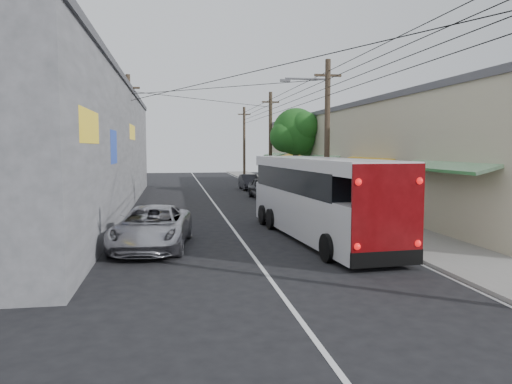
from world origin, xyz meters
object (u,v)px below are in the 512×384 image
coach_bus (317,197)px  parked_car_mid (265,188)px  parked_car_far (249,182)px  pedestrian_far (331,199)px  pedestrian_near (397,203)px  parked_suv (311,200)px  jeepney (152,227)px

coach_bus → parked_car_mid: bearing=82.4°
parked_car_far → pedestrian_far: size_ratio=2.32×
parked_car_mid → pedestrian_far: size_ratio=2.62×
coach_bus → pedestrian_near: 5.39m
parked_suv → parked_car_mid: parked_suv is taller
parked_car_far → jeepney: bearing=-107.4°
parked_suv → parked_car_far: size_ratio=1.58×
pedestrian_near → pedestrian_far: pedestrian_near is taller
coach_bus → jeepney: size_ratio=2.08×
jeepney → parked_suv: parked_suv is taller
jeepney → coach_bus: bearing=14.1°
parked_suv → parked_car_mid: (-0.56, 9.71, -0.15)m
parked_suv → parked_car_mid: 9.72m
jeepney → parked_car_far: jeepney is taller
parked_suv → jeepney: bearing=-138.2°
jeepney → parked_suv: 10.19m
jeepney → parked_car_far: 25.03m
jeepney → parked_car_mid: bearing=73.0°
parked_car_mid → parked_suv: bearing=-91.5°
parked_car_mid → parked_car_far: 7.61m
parked_car_far → pedestrian_far: 17.48m
coach_bus → pedestrian_near: size_ratio=6.22×
parked_suv → parked_car_mid: bearing=94.2°
parked_suv → pedestrian_far: 1.05m
jeepney → parked_car_far: (7.14, 23.99, -0.10)m
parked_car_mid → parked_car_far: size_ratio=1.13×
jeepney → parked_suv: (7.70, 6.68, 0.15)m
coach_bus → pedestrian_far: bearing=62.7°
parked_car_mid → pedestrian_far: (1.60, -9.79, 0.21)m
parked_car_far → pedestrian_near: pedestrian_near is taller
parked_suv → parked_car_mid: size_ratio=1.40×
coach_bus → pedestrian_near: (4.61, 2.72, -0.63)m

